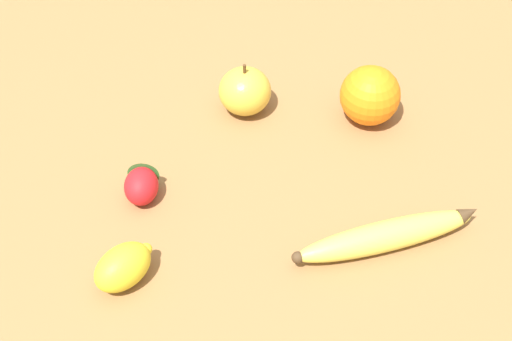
{
  "coord_description": "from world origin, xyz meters",
  "views": [
    {
      "loc": [
        0.17,
        0.53,
        0.68
      ],
      "look_at": [
        -0.0,
        -0.04,
        0.03
      ],
      "focal_mm": 50.0,
      "sensor_mm": 36.0,
      "label": 1
    }
  ],
  "objects_px": {
    "orange": "(370,95)",
    "lemon": "(123,267)",
    "strawberry": "(142,184)",
    "apple": "(245,91)",
    "banana": "(387,236)"
  },
  "relations": [
    {
      "from": "lemon",
      "to": "strawberry",
      "type": "bearing_deg",
      "value": -110.16
    },
    {
      "from": "orange",
      "to": "lemon",
      "type": "xyz_separation_m",
      "value": [
        0.37,
        0.17,
        -0.02
      ]
    },
    {
      "from": "strawberry",
      "to": "apple",
      "type": "relative_size",
      "value": 0.86
    },
    {
      "from": "strawberry",
      "to": "lemon",
      "type": "height_order",
      "value": "lemon"
    },
    {
      "from": "orange",
      "to": "strawberry",
      "type": "height_order",
      "value": "orange"
    },
    {
      "from": "orange",
      "to": "apple",
      "type": "relative_size",
      "value": 1.05
    },
    {
      "from": "banana",
      "to": "apple",
      "type": "bearing_deg",
      "value": 108.92
    },
    {
      "from": "orange",
      "to": "strawberry",
      "type": "relative_size",
      "value": 1.22
    },
    {
      "from": "apple",
      "to": "orange",
      "type": "bearing_deg",
      "value": 156.66
    },
    {
      "from": "strawberry",
      "to": "apple",
      "type": "distance_m",
      "value": 0.2
    },
    {
      "from": "strawberry",
      "to": "lemon",
      "type": "distance_m",
      "value": 0.13
    },
    {
      "from": "banana",
      "to": "lemon",
      "type": "bearing_deg",
      "value": 172.72
    },
    {
      "from": "orange",
      "to": "strawberry",
      "type": "bearing_deg",
      "value": 8.42
    },
    {
      "from": "banana",
      "to": "lemon",
      "type": "distance_m",
      "value": 0.3
    },
    {
      "from": "orange",
      "to": "lemon",
      "type": "distance_m",
      "value": 0.4
    }
  ]
}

